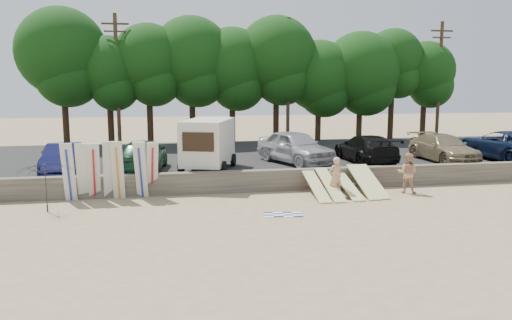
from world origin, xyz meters
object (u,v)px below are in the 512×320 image
(car_2, at_px, (295,147))
(beach_umbrella, at_px, (47,187))
(box_trailer, at_px, (208,142))
(car_1, at_px, (144,155))
(beachgoer_a, at_px, (336,177))
(cooler, at_px, (351,187))
(car_0, at_px, (63,158))
(car_5, at_px, (504,145))
(car_4, at_px, (443,148))
(car_3, at_px, (366,148))
(beachgoer_b, at_px, (407,173))

(car_2, xyz_separation_m, beach_umbrella, (-11.62, -5.74, -0.60))
(box_trailer, relative_size, car_1, 0.91)
(beachgoer_a, height_order, cooler, beachgoer_a)
(box_trailer, bearing_deg, cooler, -5.80)
(car_0, relative_size, beach_umbrella, 1.95)
(car_5, bearing_deg, car_4, -2.94)
(car_4, bearing_deg, car_2, 173.46)
(car_3, xyz_separation_m, beach_umbrella, (-15.58, -5.46, -0.46))
(car_3, height_order, beachgoer_a, car_3)
(car_1, distance_m, cooler, 10.22)
(beachgoer_a, bearing_deg, car_2, -98.50)
(car_5, relative_size, beachgoer_a, 3.36)
(box_trailer, bearing_deg, car_3, 24.46)
(car_1, xyz_separation_m, car_3, (12.00, 0.74, -0.07))
(car_1, distance_m, car_4, 16.42)
(car_1, bearing_deg, cooler, 168.93)
(car_0, height_order, car_2, car_2)
(car_4, distance_m, car_5, 3.77)
(beachgoer_b, xyz_separation_m, cooler, (-2.33, 1.04, -0.77))
(beachgoer_a, relative_size, cooler, 4.69)
(box_trailer, distance_m, car_4, 13.26)
(box_trailer, xyz_separation_m, beach_umbrella, (-6.76, -4.54, -1.12))
(car_0, distance_m, car_2, 11.91)
(car_5, height_order, beachgoer_b, car_5)
(beachgoer_a, distance_m, beach_umbrella, 12.06)
(box_trailer, distance_m, car_3, 8.89)
(car_0, distance_m, car_4, 20.26)
(car_0, relative_size, car_3, 0.83)
(car_2, bearing_deg, beach_umbrella, -174.24)
(box_trailer, distance_m, cooler, 7.36)
(beach_umbrella, bearing_deg, car_1, 52.82)
(box_trailer, xyz_separation_m, car_5, (17.01, 0.34, -0.59))
(car_1, distance_m, beach_umbrella, 5.95)
(car_0, relative_size, cooler, 11.39)
(car_2, distance_m, beachgoer_a, 5.33)
(car_0, bearing_deg, box_trailer, -3.84)
(car_0, relative_size, car_1, 0.89)
(car_5, bearing_deg, car_3, -5.71)
(beachgoer_a, distance_m, beachgoer_b, 3.51)
(box_trailer, height_order, car_4, box_trailer)
(car_0, distance_m, beach_umbrella, 4.95)
(beachgoer_b, height_order, beach_umbrella, beach_umbrella)
(car_2, bearing_deg, cooler, -89.26)
(car_0, relative_size, beachgoer_a, 2.43)
(car_3, bearing_deg, car_1, 2.92)
(box_trailer, xyz_separation_m, car_0, (-7.02, 0.38, -0.71))
(car_1, distance_m, car_5, 20.19)
(box_trailer, height_order, beachgoer_a, box_trailer)
(beachgoer_b, relative_size, cooler, 4.91)
(car_2, height_order, car_3, car_2)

